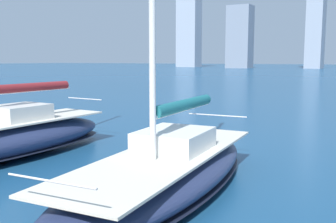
{
  "coord_description": "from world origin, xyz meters",
  "views": [
    {
      "loc": [
        -4.65,
        1.6,
        3.53
      ],
      "look_at": [
        0.38,
        -7.04,
        2.2
      ],
      "focal_mm": 42.0,
      "sensor_mm": 36.0,
      "label": 1
    }
  ],
  "objects": [
    {
      "name": "sailboat_maroon",
      "position": [
        7.35,
        -7.57,
        0.74
      ],
      "size": [
        2.91,
        8.91,
        10.98
      ],
      "color": "navy",
      "rests_on": "ground"
    },
    {
      "name": "sailboat_teal",
      "position": [
        0.5,
        -7.14,
        0.63
      ],
      "size": [
        3.61,
        9.58,
        12.11
      ],
      "color": "navy",
      "rests_on": "ground"
    }
  ]
}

